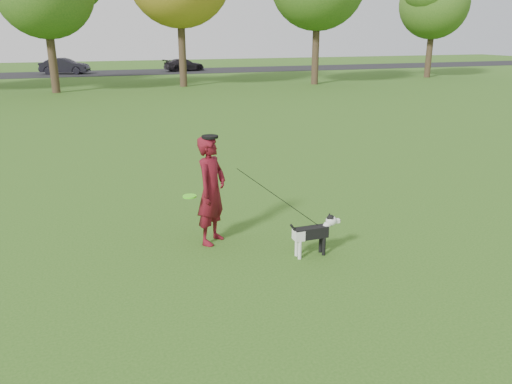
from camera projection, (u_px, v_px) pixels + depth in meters
name	position (u px, v px, depth m)	size (l,w,h in m)	color
ground	(263.00, 248.00, 8.55)	(120.00, 120.00, 0.00)	#285116
road	(109.00, 73.00, 44.47)	(120.00, 7.00, 0.02)	black
man	(211.00, 191.00, 8.51)	(0.69, 0.45, 1.89)	#540C17
dog	(315.00, 231.00, 8.15)	(0.91, 0.18, 0.69)	black
car_mid	(65.00, 66.00, 43.11)	(1.42, 4.06, 1.34)	black
car_right	(184.00, 65.00, 46.44)	(1.55, 3.81, 1.11)	black
man_held_items	(278.00, 197.00, 8.33)	(2.09, 1.23, 1.43)	#50F11E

